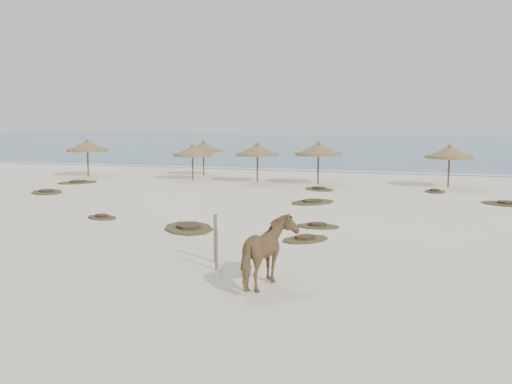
% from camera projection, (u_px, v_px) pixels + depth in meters
% --- Properties ---
extents(ground, '(160.00, 160.00, 0.00)m').
position_uv_depth(ground, '(152.00, 232.00, 20.55)').
color(ground, '#FCEBCF').
rests_on(ground, ground).
extents(ocean, '(200.00, 100.00, 0.01)m').
position_uv_depth(ocean, '(373.00, 144.00, 91.48)').
color(ocean, '#275076').
rests_on(ocean, ground).
extents(foam_line, '(70.00, 0.60, 0.01)m').
position_uv_depth(foam_line, '(307.00, 170.00, 45.14)').
color(foam_line, white).
rests_on(foam_line, ground).
extents(palapa_0, '(3.67, 3.67, 2.72)m').
position_uv_depth(palapa_0, '(87.00, 147.00, 40.35)').
color(palapa_0, brown).
rests_on(palapa_0, ground).
extents(palapa_1, '(3.48, 3.48, 2.57)m').
position_uv_depth(palapa_1, '(203.00, 148.00, 41.12)').
color(palapa_1, brown).
rests_on(palapa_1, ground).
extents(palapa_2, '(2.94, 2.94, 2.44)m').
position_uv_depth(palapa_2, '(192.00, 151.00, 37.94)').
color(palapa_2, brown).
rests_on(palapa_2, ground).
extents(palapa_3, '(3.65, 3.65, 2.62)m').
position_uv_depth(palapa_3, '(257.00, 151.00, 36.49)').
color(palapa_3, brown).
rests_on(palapa_3, ground).
extents(palapa_4, '(3.45, 3.45, 2.75)m').
position_uv_depth(palapa_4, '(318.00, 150.00, 35.37)').
color(palapa_4, brown).
rests_on(palapa_4, ground).
extents(palapa_5, '(3.57, 3.57, 2.65)m').
position_uv_depth(palapa_5, '(449.00, 153.00, 33.77)').
color(palapa_5, brown).
rests_on(palapa_5, ground).
extents(horse, '(1.14, 2.11, 1.70)m').
position_uv_depth(horse, '(268.00, 253.00, 13.72)').
color(horse, brown).
rests_on(horse, ground).
extents(fence_post_near, '(0.13, 0.13, 1.38)m').
position_uv_depth(fence_post_near, '(215.00, 238.00, 16.16)').
color(fence_post_near, '#706754').
rests_on(fence_post_near, ground).
extents(fence_post_far, '(0.09, 0.09, 1.13)m').
position_uv_depth(fence_post_far, '(216.00, 249.00, 15.35)').
color(fence_post_far, '#706754').
rests_on(fence_post_far, ground).
extents(scrub_1, '(2.86, 2.95, 0.16)m').
position_uv_depth(scrub_1, '(47.00, 192.00, 31.49)').
color(scrub_1, brown).
rests_on(scrub_1, ground).
extents(scrub_2, '(1.72, 1.45, 0.16)m').
position_uv_depth(scrub_2, '(102.00, 217.00, 23.38)').
color(scrub_2, brown).
rests_on(scrub_2, ground).
extents(scrub_3, '(2.68, 2.92, 0.16)m').
position_uv_depth(scrub_3, '(313.00, 202.00, 27.66)').
color(scrub_3, brown).
rests_on(scrub_3, ground).
extents(scrub_4, '(1.65, 1.08, 0.16)m').
position_uv_depth(scrub_4, '(318.00, 226.00, 21.46)').
color(scrub_4, brown).
rests_on(scrub_4, ground).
extents(scrub_5, '(2.99, 2.51, 0.16)m').
position_uv_depth(scrub_5, '(509.00, 204.00, 27.04)').
color(scrub_5, brown).
rests_on(scrub_5, ground).
extents(scrub_6, '(2.87, 3.01, 0.16)m').
position_uv_depth(scrub_6, '(78.00, 182.00, 36.27)').
color(scrub_6, brown).
rests_on(scrub_6, ground).
extents(scrub_7, '(2.44, 2.41, 0.16)m').
position_uv_depth(scrub_7, '(319.00, 189.00, 32.75)').
color(scrub_7, brown).
rests_on(scrub_7, ground).
extents(scrub_9, '(2.97, 3.26, 0.16)m').
position_uv_depth(scrub_9, '(189.00, 228.00, 21.10)').
color(scrub_9, brown).
rests_on(scrub_9, ground).
extents(scrub_10, '(1.27, 1.79, 0.16)m').
position_uv_depth(scrub_10, '(435.00, 191.00, 31.74)').
color(scrub_10, brown).
rests_on(scrub_10, ground).
extents(scrub_12, '(1.98, 2.08, 0.16)m').
position_uv_depth(scrub_12, '(305.00, 239.00, 19.14)').
color(scrub_12, brown).
rests_on(scrub_12, ground).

